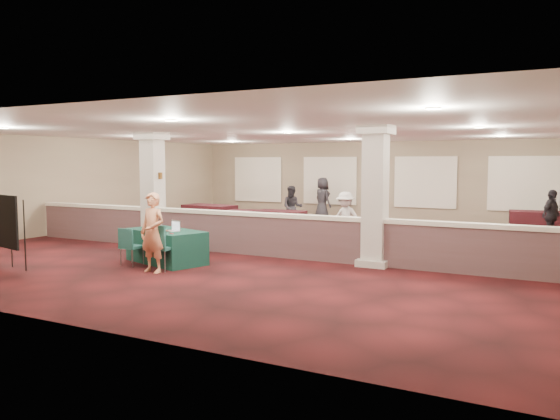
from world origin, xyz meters
The scene contains 33 objects.
ground centered at (0.00, 0.00, 0.00)m, with size 16.00×16.00×0.00m, color #461113.
wall_back centered at (0.00, 8.00, 1.60)m, with size 16.00×0.04×3.20m, color #84735B.
wall_front centered at (0.00, -8.00, 1.60)m, with size 16.00×0.04×3.20m, color #84735B.
wall_left centered at (-8.00, 0.00, 1.60)m, with size 0.04×16.00×3.20m, color #84735B.
ceiling centered at (0.00, 0.00, 3.20)m, with size 16.00×16.00×0.02m, color silver.
partition_wall centered at (0.00, -1.50, 0.57)m, with size 15.60×0.28×1.10m.
column_left centered at (-3.50, -1.50, 1.64)m, with size 0.72×0.72×3.20m.
column_right centered at (3.00, -1.50, 1.64)m, with size 0.72×0.72×3.20m.
sconce_left centered at (-3.78, -1.50, 2.00)m, with size 0.12×0.12×0.18m.
sconce_right centered at (-3.22, -1.50, 2.00)m, with size 0.12×0.12×0.18m.
near_table centered at (-1.50, -3.39, 0.39)m, with size 2.02×1.01×0.78m, color #0F382F.
conf_chair_main centered at (-0.99, -4.24, 0.60)m, with size 0.55×0.56×1.01m.
conf_chair_side centered at (-2.00, -4.09, 0.51)m, with size 0.44×0.44×0.87m.
easel_board centered at (-3.96, -5.74, 1.06)m, with size 0.96×0.56×1.66m.
woman centered at (-1.00, -4.44, 0.86)m, with size 0.62×0.41×1.73m, color #FFAA6E.
far_table_front_left centered at (-3.38, 3.00, 0.34)m, with size 1.66×0.83×0.67m, color black.
far_table_front_center centered at (-0.31, 0.30, 0.32)m, with size 1.59×0.79×0.64m, color black.
far_table_front_right centered at (3.94, 0.30, 0.37)m, with size 1.84×0.92×0.75m, color black.
far_table_back_left centered at (-4.86, 3.20, 0.40)m, with size 1.96×0.98×0.79m, color black.
far_table_back_center centered at (-1.91, 3.20, 0.35)m, with size 1.73×0.87×0.70m, color black.
far_table_back_right centered at (6.12, 6.50, 0.37)m, with size 1.84×0.92×0.75m, color black.
attendee_a centered at (-1.81, 4.00, 0.77)m, with size 0.73×0.41×1.53m, color black.
attendee_b centered at (1.23, 1.30, 0.76)m, with size 0.97×0.45×1.52m, color beige.
attendee_c centered at (6.50, 4.62, 0.78)m, with size 0.92×0.44×1.56m, color black.
attendee_d centered at (-1.92, 7.00, 0.88)m, with size 0.87×0.47×1.76m, color black.
laptop_base centered at (-1.21, -3.54, 0.79)m, with size 0.35×0.24×0.02m, color silver.
laptop_screen centered at (-1.18, -3.42, 0.91)m, with size 0.35×0.01×0.23m, color silver.
screen_glow centered at (-1.18, -3.43, 0.90)m, with size 0.32×0.00×0.20m, color silver.
knitting centered at (-1.53, -3.66, 0.79)m, with size 0.43×0.32×0.03m, color #B34A1C.
yarn_cream centered at (-2.09, -3.31, 0.83)m, with size 0.12×0.12×0.12m, color beige.
yarn_red centered at (-2.19, -3.11, 0.83)m, with size 0.11×0.11×0.11m, color #5B1213.
yarn_grey centered at (-1.91, -3.12, 0.83)m, with size 0.11×0.11×0.11m, color #535459.
scissors centered at (-0.94, -3.89, 0.78)m, with size 0.13×0.03×0.01m, color red.
Camera 1 is at (6.80, -13.48, 2.37)m, focal length 35.00 mm.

